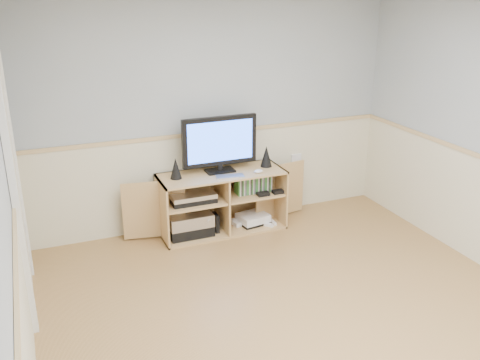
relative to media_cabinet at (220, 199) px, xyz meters
name	(u,v)px	position (x,y,z in m)	size (l,w,h in m)	color
room	(306,180)	(-0.04, -1.91, 0.88)	(4.04, 4.54, 2.54)	tan
media_cabinet	(220,199)	(0.00, 0.00, 0.00)	(2.08, 0.50, 0.65)	tan
monitor	(220,142)	(0.00, -0.01, 0.64)	(0.80, 0.18, 0.59)	black
speaker_left	(176,168)	(-0.48, -0.04, 0.43)	(0.12, 0.12, 0.22)	black
speaker_right	(266,156)	(0.52, -0.04, 0.43)	(0.12, 0.12, 0.23)	black
keyboard	(230,176)	(0.04, -0.20, 0.32)	(0.29, 0.12, 0.01)	silver
mouse	(258,171)	(0.36, -0.20, 0.34)	(0.10, 0.06, 0.04)	white
av_components	(190,216)	(-0.36, -0.06, -0.11)	(0.53, 0.34, 0.47)	black
game_consoles	(252,219)	(0.34, -0.07, -0.26)	(0.46, 0.31, 0.11)	white
game_cases	(253,184)	(0.35, -0.08, 0.15)	(0.39, 0.14, 0.19)	#3F8C3F
wall_outlet	(296,159)	(1.01, 0.20, 0.27)	(0.12, 0.03, 0.12)	white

